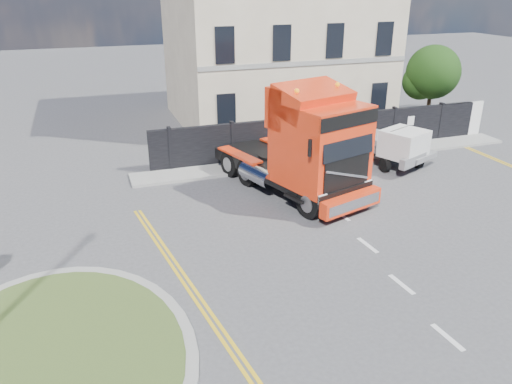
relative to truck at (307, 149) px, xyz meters
name	(u,v)px	position (x,y,z in m)	size (l,w,h in m)	color
ground	(282,254)	(-2.70, -4.12, -2.03)	(120.00, 120.00, 0.00)	#424244
traffic_island	(50,363)	(-9.70, -7.12, -1.95)	(6.80, 6.80, 0.17)	gray
hoarding_fence	(335,133)	(3.85, 4.88, -1.03)	(18.80, 0.25, 2.00)	black
georgian_building	(274,25)	(3.30, 12.38, 3.74)	(12.30, 10.30, 12.80)	beige
tree	(430,75)	(11.68, 7.98, 1.01)	(3.20, 3.20, 4.80)	#382619
pavement_far	(333,157)	(3.30, 3.98, -1.97)	(20.00, 1.60, 0.12)	gray
truck	(307,149)	(0.00, 0.00, 0.00)	(4.88, 8.06, 4.54)	black
flatbed_pickup	(396,145)	(5.57, 1.96, -1.01)	(3.50, 5.05, 1.91)	slate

